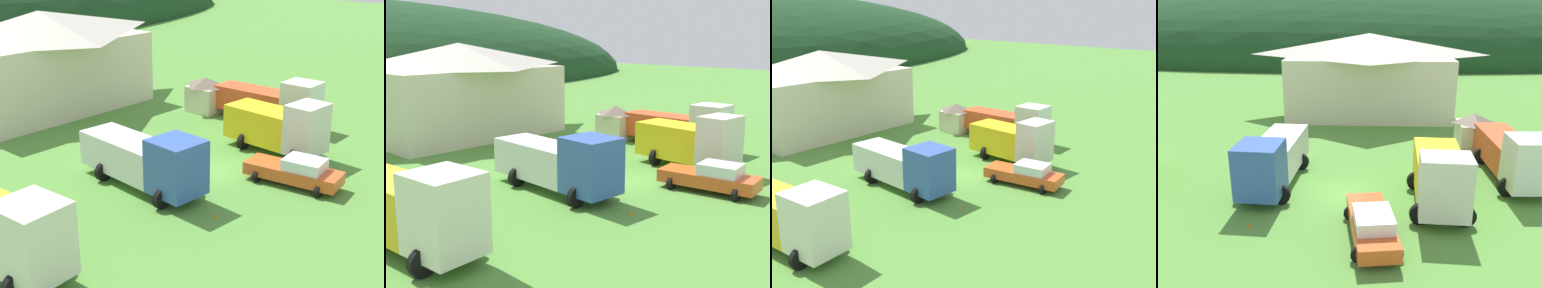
{
  "view_description": "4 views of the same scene",
  "coord_description": "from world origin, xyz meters",
  "views": [
    {
      "loc": [
        -23.38,
        -19.02,
        12.8
      ],
      "look_at": [
        -1.45,
        0.21,
        2.11
      ],
      "focal_mm": 51.47,
      "sensor_mm": 36.0,
      "label": 1
    },
    {
      "loc": [
        -22.88,
        -17.8,
        8.48
      ],
      "look_at": [
        -1.34,
        2.47,
        2.1
      ],
      "focal_mm": 47.49,
      "sensor_mm": 36.0,
      "label": 2
    },
    {
      "loc": [
        -24.97,
        -21.31,
        12.49
      ],
      "look_at": [
        0.64,
        -0.0,
        2.33
      ],
      "focal_mm": 44.34,
      "sensor_mm": 36.0,
      "label": 3
    },
    {
      "loc": [
        1.34,
        -21.41,
        10.42
      ],
      "look_at": [
        0.37,
        3.17,
        2.0
      ],
      "focal_mm": 38.2,
      "sensor_mm": 36.0,
      "label": 4
    }
  ],
  "objects": [
    {
      "name": "ground_plane",
      "position": [
        0.0,
        0.0,
        0.0
      ],
      "size": [
        200.0,
        200.0,
        0.0
      ],
      "primitive_type": "plane",
      "color": "#518C38"
    },
    {
      "name": "depot_building",
      "position": [
        1.62,
        18.99,
        4.03
      ],
      "size": [
        16.52,
        10.53,
        7.82
      ],
      "color": "beige",
      "rests_on": "ground"
    },
    {
      "name": "play_shed_cream",
      "position": [
        9.41,
        8.31,
        1.43
      ],
      "size": [
        2.39,
        2.76,
        2.77
      ],
      "color": "beige",
      "rests_on": "ground"
    },
    {
      "name": "heavy_rig_striped",
      "position": [
        -13.59,
        -0.36,
        1.87
      ],
      "size": [
        3.39,
        7.17,
        3.65
      ],
      "rotation": [
        0.0,
        0.0,
        -1.51
      ],
      "color": "silver",
      "rests_on": "ground"
    },
    {
      "name": "box_truck_blue",
      "position": [
        -4.14,
        1.16,
        1.73
      ],
      "size": [
        3.5,
        8.38,
        3.44
      ],
      "rotation": [
        0.0,
        0.0,
        -1.64
      ],
      "color": "#3356AD",
      "rests_on": "ground"
    },
    {
      "name": "flatbed_truck_yellow",
      "position": [
        5.33,
        -1.26,
        1.81
      ],
      "size": [
        3.52,
        6.79,
        3.66
      ],
      "rotation": [
        0.0,
        0.0,
        -1.63
      ],
      "color": "silver",
      "rests_on": "ground"
    },
    {
      "name": "heavy_rig_white",
      "position": [
        10.39,
        2.55,
        1.7
      ],
      "size": [
        3.14,
        8.38,
        3.51
      ],
      "rotation": [
        0.0,
        0.0,
        -1.55
      ],
      "color": "white",
      "rests_on": "ground"
    },
    {
      "name": "service_pickup_orange",
      "position": [
        1.68,
        -4.73,
        0.83
      ],
      "size": [
        2.77,
        5.6,
        1.66
      ],
      "rotation": [
        0.0,
        0.0,
        -1.44
      ],
      "color": "#DB5322",
      "rests_on": "ground"
    },
    {
      "name": "traffic_cone_near_pickup",
      "position": [
        -4.35,
        -3.86,
        0.0
      ],
      "size": [
        0.36,
        0.36,
        0.55
      ],
      "primitive_type": "cone",
      "color": "orange",
      "rests_on": "ground"
    }
  ]
}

